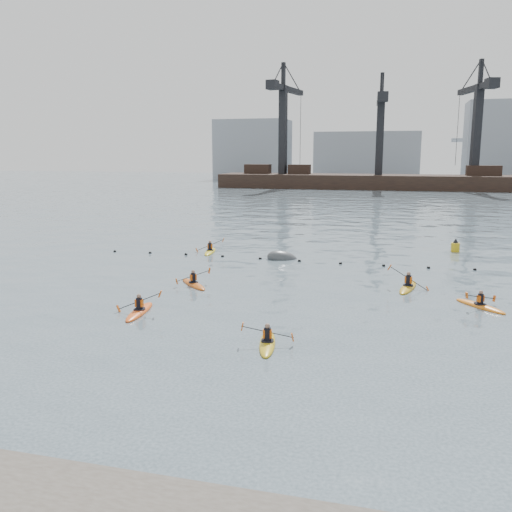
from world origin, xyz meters
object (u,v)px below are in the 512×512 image
Objects in this scene: nav_buoy at (455,247)px; kayaker_2 at (193,283)px; mooring_buoy at (282,259)px; kayaker_0 at (139,311)px; kayaker_1 at (267,342)px; kayaker_4 at (480,305)px; kayaker_5 at (210,251)px; kayaker_3 at (408,287)px.

kayaker_2 is at bearing -135.52° from nav_buoy.
kayaker_2 reaches higher than mooring_buoy.
kayaker_0 is 7.73m from kayaker_1.
kayaker_1 is 12.35m from kayaker_4.
kayaker_1 is 11.14m from kayaker_2.
kayaker_1 is at bearing -28.55° from kayaker_0.
kayaker_1 is at bearing 0.74° from kayaker_4.
mooring_buoy is 14.35m from nav_buoy.
kayaker_5 reaches higher than kayaker_1.
kayaker_0 is at bearing -104.16° from mooring_buoy.
kayaker_1 is 0.96× the size of kayaker_5.
nav_buoy reaches higher than kayaker_1.
kayaker_2 reaches higher than kayaker_4.
kayaker_2 is at bearing -157.78° from kayaker_3.
kayaker_5 is 1.45× the size of mooring_buoy.
kayaker_0 reaches higher than kayaker_1.
kayaker_0 is at bearing -136.96° from kayaker_2.
kayaker_3 reaches higher than kayaker_0.
kayaker_4 is (9.23, 8.20, -0.00)m from kayaker_1.
kayaker_0 is 15.98m from mooring_buoy.
nav_buoy reaches higher than mooring_buoy.
kayaker_3 is at bearing 52.17° from kayaker_1.
mooring_buoy is (-12.52, 10.11, -0.10)m from kayaker_4.
kayaker_1 is 1.39× the size of mooring_buoy.
kayaker_2 is at bearing 78.40° from kayaker_0.
nav_buoy is (9.50, 24.82, 0.27)m from kayaker_1.
kayaker_5 is at bearing 90.55° from kayaker_0.
kayaker_1 reaches higher than kayaker_4.
kayaker_1 is at bearing -95.41° from kayaker_2.
nav_buoy reaches higher than kayaker_2.
kayaker_2 is at bearing -43.35° from kayaker_4.
kayaker_2 is 0.80× the size of kayaker_3.
kayaker_5 is 19.67m from nav_buoy.
kayaker_4 is at bearing -44.95° from kayaker_2.
kayaker_3 is 14.01m from nav_buoy.
kayaker_4 is at bearing 11.02° from kayaker_0.
kayaker_2 is 10.96m from kayaker_5.
kayaker_5 is (-2.25, 16.69, -0.00)m from kayaker_0.
nav_buoy is (16.69, 22.00, 0.27)m from kayaker_0.
kayaker_4 is at bearing 30.51° from kayaker_1.
kayaker_5 is (-18.67, 11.31, 0.01)m from kayaker_4.
kayaker_2 is at bearing -85.48° from kayaker_5.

